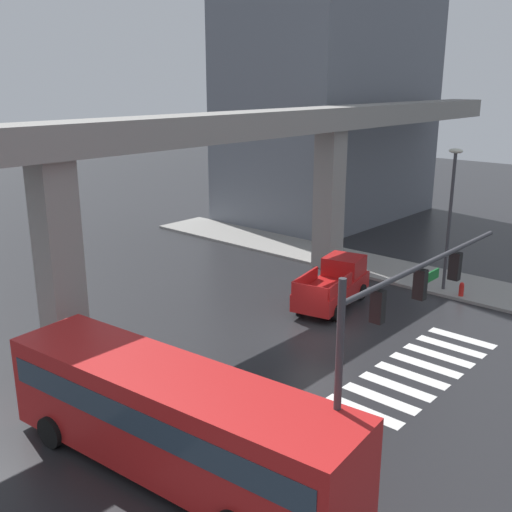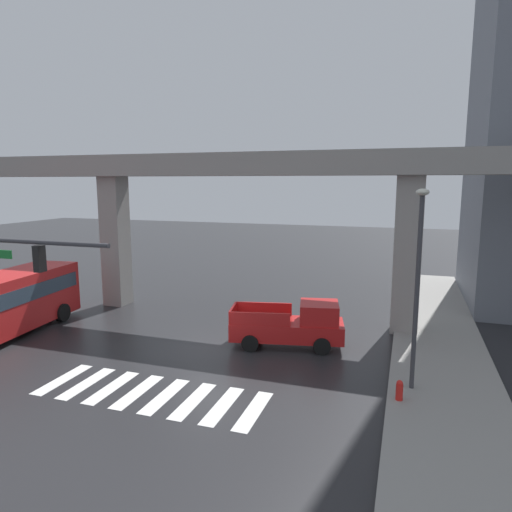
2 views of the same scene
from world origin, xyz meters
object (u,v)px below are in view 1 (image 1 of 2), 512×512
Objects in this scene: city_bus at (173,416)px; fire_hydrant at (461,290)px; traffic_signal_mast at (398,314)px; street_lamp_near_corner at (451,204)px; pickup_truck at (334,284)px.

fire_hydrant is at bearing -0.52° from city_bus.
city_bus is 1.27× the size of traffic_signal_mast.
traffic_signal_mast is at bearing -164.06° from fire_hydrant.
traffic_signal_mast is at bearing -160.53° from street_lamp_near_corner.
traffic_signal_mast is (4.08, -4.24, 2.84)m from city_bus.
fire_hydrant is at bearing 15.94° from traffic_signal_mast.
pickup_truck is 0.62× the size of traffic_signal_mast.
pickup_truck is 14.23m from city_bus.
street_lamp_near_corner is (14.67, 5.19, -0.01)m from traffic_signal_mast.
city_bus is (-13.61, -4.11, 0.73)m from pickup_truck.
city_bus is 1.52× the size of street_lamp_near_corner.
city_bus is at bearing 133.91° from traffic_signal_mast.
fire_hydrant is (14.27, 4.07, -4.13)m from traffic_signal_mast.
street_lamp_near_corner is at bearing 2.88° from city_bus.
city_bus is at bearing -163.17° from pickup_truck.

